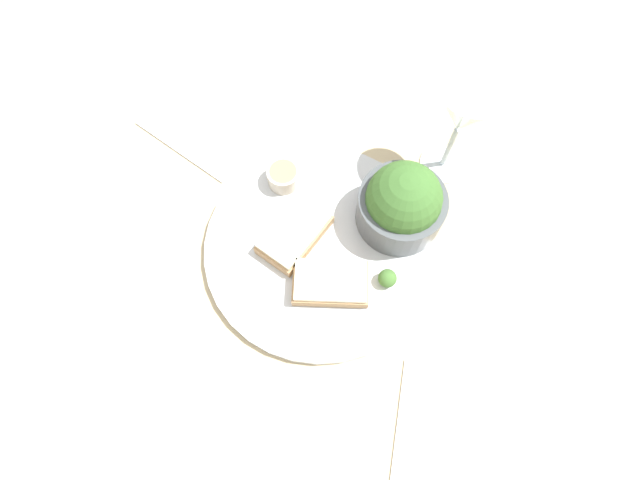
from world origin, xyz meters
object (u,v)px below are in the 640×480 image
sauce_ramekin (283,176)px  fork (179,150)px  salad_bowl (401,201)px  cheese_toast_near (330,282)px  napkin (445,429)px  cheese_toast_far (295,234)px  wine_glass (464,113)px

sauce_ramekin → fork: 0.18m
salad_bowl → cheese_toast_near: size_ratio=1.03×
fork → napkin: bearing=-68.3°
cheese_toast_far → napkin: size_ratio=0.64×
wine_glass → napkin: wine_glass is taller
salad_bowl → cheese_toast_far: size_ratio=1.00×
cheese_toast_near → salad_bowl: bearing=26.7°
fork → salad_bowl: bearing=-40.6°
sauce_ramekin → fork: bearing=138.7°
napkin → fork: same height
cheese_toast_near → napkin: cheese_toast_near is taller
salad_bowl → sauce_ramekin: 0.17m
cheese_toast_far → napkin: 0.31m
sauce_ramekin → cheese_toast_far: 0.09m
wine_glass → fork: bearing=155.7°
cheese_toast_far → wine_glass: bearing=8.8°
napkin → cheese_toast_near: bearing=106.7°
fork → cheese_toast_far: bearing=-60.6°
cheese_toast_near → napkin: bearing=-73.3°
wine_glass → cheese_toast_near: bearing=-152.2°
cheese_toast_far → fork: 0.24m
sauce_ramekin → napkin: sauce_ramekin is taller
salad_bowl → cheese_toast_near: (-0.13, -0.06, -0.03)m
salad_bowl → wine_glass: bearing=29.1°
napkin → salad_bowl: bearing=78.1°
cheese_toast_near → wine_glass: 0.28m
cheese_toast_far → fork: (-0.11, 0.20, -0.02)m
napkin → wine_glass: bearing=64.2°
sauce_ramekin → cheese_toast_near: size_ratio=0.41×
cheese_toast_far → napkin: (0.09, -0.30, -0.02)m
cheese_toast_far → wine_glass: size_ratio=0.68×
sauce_ramekin → fork: size_ratio=0.31×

